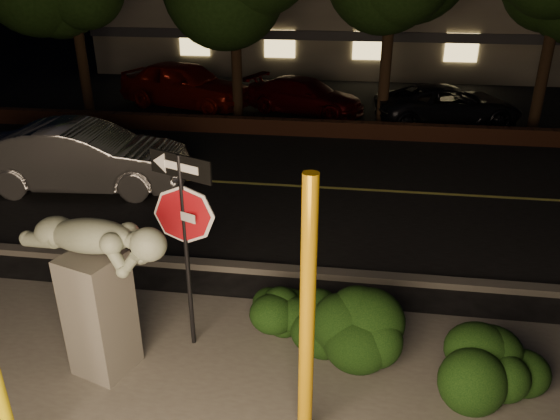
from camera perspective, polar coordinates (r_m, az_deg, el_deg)
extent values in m
plane|color=black|center=(16.31, 1.86, 6.49)|extent=(90.00, 90.00, 0.00)
cube|color=black|center=(13.51, 0.39, 2.57)|extent=(80.00, 8.00, 0.01)
cube|color=#BDBA4B|center=(13.50, 0.39, 2.62)|extent=(80.00, 0.12, 0.00)
cube|color=#4C4944|center=(9.86, -2.92, -6.08)|extent=(80.00, 0.25, 0.12)
cube|color=#4D2718|center=(17.47, 2.37, 8.59)|extent=(40.00, 0.35, 0.50)
cube|color=black|center=(23.03, 3.92, 11.90)|extent=(40.00, 12.00, 0.01)
cube|color=#6B6456|center=(30.60, 5.34, 18.83)|extent=(22.00, 10.00, 4.00)
cube|color=#333338|center=(25.54, 4.62, 17.70)|extent=(22.00, 0.20, 0.40)
cube|color=#FFD87F|center=(26.72, -8.94, 16.94)|extent=(1.40, 0.08, 1.20)
cube|color=#FFD87F|center=(25.85, -0.03, 16.96)|extent=(1.40, 0.08, 1.20)
cube|color=#FFD87F|center=(25.58, 9.26, 16.58)|extent=(1.40, 0.08, 1.20)
cube|color=#FFD87F|center=(25.94, 18.46, 15.79)|extent=(1.40, 0.08, 1.20)
cylinder|color=black|center=(21.05, -19.96, 14.51)|extent=(0.36, 0.36, 3.75)
cylinder|color=black|center=(19.29, -4.59, 15.79)|extent=(0.36, 0.36, 4.25)
cylinder|color=black|center=(18.47, 10.99, 14.64)|extent=(0.36, 0.36, 4.00)
cylinder|color=black|center=(19.82, 25.89, 13.21)|extent=(0.36, 0.36, 3.90)
cylinder|color=orange|center=(5.83, 2.86, -11.53)|extent=(0.17, 0.17, 3.32)
cylinder|color=black|center=(7.50, -9.70, -4.84)|extent=(0.06, 0.06, 2.90)
cube|color=white|center=(7.21, -10.05, -0.54)|extent=(0.41, 0.20, 0.12)
cube|color=black|center=(6.96, -10.45, 4.48)|extent=(0.91, 0.42, 0.31)
cube|color=white|center=(6.96, -10.45, 4.48)|extent=(0.58, 0.27, 0.12)
cube|color=#4C4944|center=(7.64, -18.31, -10.32)|extent=(0.86, 0.86, 1.76)
sphere|color=gray|center=(6.41, -13.58, -3.52)|extent=(0.41, 0.41, 0.41)
ellipsoid|color=black|center=(8.25, 1.15, -9.55)|extent=(1.87, 1.08, 0.92)
ellipsoid|color=black|center=(7.70, 7.01, -11.17)|extent=(1.91, 1.07, 1.23)
ellipsoid|color=black|center=(7.67, 21.33, -14.35)|extent=(1.42, 0.91, 0.97)
imported|color=#A1A1A5|center=(13.88, -19.82, 5.20)|extent=(5.02, 2.15, 1.61)
imported|color=maroon|center=(21.17, -9.88, 12.82)|extent=(5.39, 3.45, 1.71)
imported|color=#3E0407|center=(20.03, 2.65, 11.82)|extent=(4.67, 3.13, 1.26)
imported|color=black|center=(19.39, 17.15, 10.42)|extent=(5.13, 3.23, 1.32)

